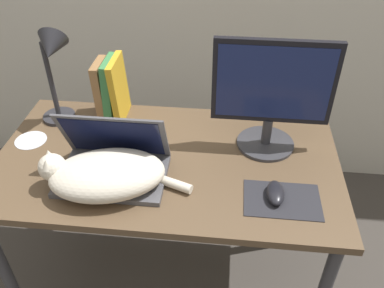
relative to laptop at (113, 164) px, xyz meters
The scene contains 9 objects.
desk 0.23m from the laptop, 31.47° to the left, with size 1.24×0.69×0.76m.
laptop is the anchor object (origin of this frame).
cat 0.08m from the laptop, 95.74° to the right, with size 0.50×0.32×0.14m.
external_monitor 0.60m from the laptop, 22.83° to the left, with size 0.42×0.21×0.42m.
mousepad 0.57m from the laptop, ahead, with size 0.25×0.16×0.00m.
computer_mouse 0.55m from the laptop, ahead, with size 0.06×0.11×0.04m.
book_row 0.38m from the laptop, 104.92° to the left, with size 0.11×0.17×0.26m.
desk_lamp 0.46m from the laptop, 134.36° to the left, with size 0.17×0.17×0.40m.
cd_disc 0.40m from the laptop, 157.56° to the left, with size 0.12×0.12×0.00m.
Camera 1 is at (0.21, -0.77, 1.70)m, focal length 38.00 mm.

